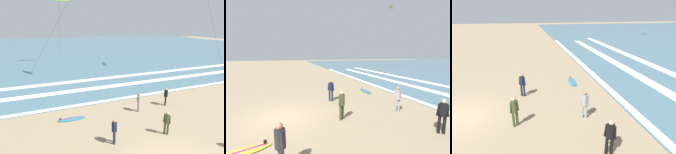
# 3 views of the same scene
# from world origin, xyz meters

# --- Properties ---
(ground_plane) EXTENTS (160.00, 160.00, 0.00)m
(ground_plane) POSITION_xyz_m (0.00, 0.00, 0.00)
(ground_plane) COLOR #937F60
(wave_foam_shoreline) EXTENTS (56.48, 0.50, 0.01)m
(wave_foam_shoreline) POSITION_xyz_m (1.96, 9.68, 0.01)
(wave_foam_shoreline) COLOR white
(wave_foam_shoreline) RESTS_ON ocean_surface
(wave_foam_mid_break) EXTENTS (48.34, 1.00, 0.01)m
(wave_foam_mid_break) POSITION_xyz_m (-0.64, 13.50, 0.01)
(wave_foam_mid_break) COLOR white
(wave_foam_mid_break) RESTS_ON ocean_surface
(surfer_background_far) EXTENTS (0.39, 0.45, 1.60)m
(surfer_background_far) POSITION_xyz_m (4.26, 6.81, 0.96)
(surfer_background_far) COLOR black
(surfer_background_far) RESTS_ON ground
(surfer_left_near) EXTENTS (0.51, 0.32, 1.60)m
(surfer_left_near) POSITION_xyz_m (4.58, 0.04, 0.96)
(surfer_left_near) COLOR #232328
(surfer_left_near) RESTS_ON ground
(surfer_foreground_main) EXTENTS (0.34, 0.48, 1.60)m
(surfer_foreground_main) POSITION_xyz_m (-2.08, 3.42, 0.96)
(surfer_foreground_main) COLOR #141938
(surfer_foreground_main) RESTS_ON ground
(surfer_right_near) EXTENTS (0.32, 0.51, 1.60)m
(surfer_right_near) POSITION_xyz_m (1.44, 6.65, 0.96)
(surfer_right_near) COLOR gray
(surfer_right_near) RESTS_ON ground
(surfer_mid_group) EXTENTS (0.35, 0.48, 1.60)m
(surfer_mid_group) POSITION_xyz_m (1.45, 3.05, 0.96)
(surfer_mid_group) COLOR #384223
(surfer_mid_group) RESTS_ON ground
(surfboard_near_water) EXTENTS (1.24, 2.18, 0.25)m
(surfboard_near_water) POSITION_xyz_m (3.15, -1.38, 0.05)
(surfboard_near_water) COLOR yellow
(surfboard_near_water) RESTS_ON ground
(surfboard_foreground_flat) EXTENTS (2.13, 0.70, 0.25)m
(surfboard_foreground_flat) POSITION_xyz_m (-3.95, 7.33, 0.05)
(surfboard_foreground_flat) COLOR teal
(surfboard_foreground_flat) RESTS_ON ground
(kite_orange_high_left) EXTENTS (8.60, 10.09, 14.64)m
(kite_orange_high_left) POSITION_xyz_m (-24.03, 24.23, 14.30)
(kite_orange_high_left) COLOR orange
(kite_orange_high_left) RESTS_ON ground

